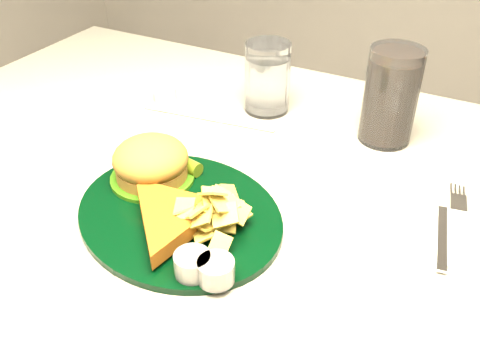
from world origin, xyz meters
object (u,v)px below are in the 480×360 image
at_px(table, 241,357).
at_px(water_glass, 267,78).
at_px(dinner_plate, 178,197).
at_px(fork_napkin, 444,233).
at_px(cola_glass, 391,96).

relative_size(table, water_glass, 10.35).
distance_m(dinner_plate, fork_napkin, 0.32).
relative_size(table, cola_glass, 8.30).
relative_size(dinner_plate, fork_napkin, 1.82).
distance_m(water_glass, cola_glass, 0.20).
bearing_deg(dinner_plate, water_glass, 117.37).
height_order(table, dinner_plate, dinner_plate).
distance_m(table, fork_napkin, 0.46).
relative_size(table, fork_napkin, 7.76).
bearing_deg(cola_glass, dinner_plate, -119.08).
distance_m(table, water_glass, 0.49).
bearing_deg(fork_napkin, water_glass, 139.01).
bearing_deg(cola_glass, fork_napkin, -56.76).
relative_size(water_glass, fork_napkin, 0.75).
height_order(water_glass, cola_glass, cola_glass).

